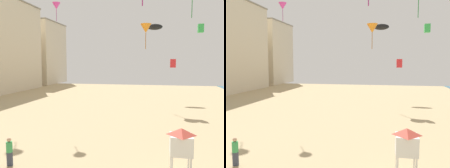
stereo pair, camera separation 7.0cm
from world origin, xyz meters
TOP-DOWN VIEW (x-y plane):
  - boardwalk_hotel_far at (-25.73, 60.29)m, footprint 12.79×13.68m
  - kite_flyer at (0.26, 9.74)m, footprint 0.34×0.34m
  - lifeguard_stand at (9.67, 10.30)m, footprint 1.10×1.10m
  - kite_black_parafoil at (7.84, 39.02)m, footprint 2.61×0.72m
  - kite_red_box at (10.22, 26.89)m, footprint 0.64×0.64m
  - kite_green_box at (13.61, 29.24)m, footprint 0.66×0.66m
  - kite_magenta_delta_2 at (-1.91, 21.29)m, footprint 0.83×0.83m
  - kite_orange_delta at (6.76, 31.11)m, footprint 1.52×1.52m

SIDE VIEW (x-z plane):
  - kite_flyer at x=0.26m, z-range 0.10..1.74m
  - lifeguard_stand at x=9.67m, z-range 0.56..3.11m
  - kite_red_box at x=10.22m, z-range 5.28..6.29m
  - boardwalk_hotel_far at x=-25.73m, z-range 0.01..17.19m
  - kite_green_box at x=13.61m, z-range 9.59..10.64m
  - kite_orange_delta at x=6.76m, z-range 8.83..12.27m
  - kite_magenta_delta_2 at x=-1.91m, z-range 10.73..12.61m
  - kite_black_parafoil at x=7.84m, z-range 11.39..12.40m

